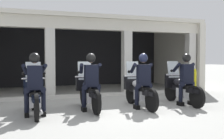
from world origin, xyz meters
The scene contains 12 objects.
ground_plane centered at (0.00, 3.00, 0.00)m, with size 80.00×80.00×0.00m, color #999993.
station_building centered at (0.03, 5.09, 2.02)m, with size 10.39×4.52×3.15m.
kerb_strip centered at (0.03, 2.31, 0.06)m, with size 9.89×0.24×0.12m, color #B7B5AD.
motorcycle_far_left centered at (-2.23, -0.17, 0.50)m, with size 0.62×2.04×1.35m.
police_officer_far_left centered at (-2.23, -0.45, 0.94)m, with size 0.63×0.61×1.58m.
motorcycle_center_left centered at (-0.74, 0.04, 0.50)m, with size 0.62×2.04×1.35m.
police_officer_center_left centered at (-0.74, -0.25, 0.94)m, with size 0.63×0.61×1.58m.
motorcycle_center_right centered at (0.75, -0.15, 0.50)m, with size 0.62×2.04×1.35m.
police_officer_center_right centered at (0.74, -0.43, 0.94)m, with size 0.63×0.61×1.58m.
motorcycle_far_right centered at (2.23, -0.10, 0.50)m, with size 0.62×2.04×1.35m.
police_officer_far_right centered at (2.23, -0.38, 0.94)m, with size 0.63×0.61×1.58m.
bollard_kerbside centered at (4.36, 2.04, 0.50)m, with size 0.14×0.14×1.01m.
Camera 1 is at (-2.58, -7.22, 1.45)m, focal length 42.26 mm.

